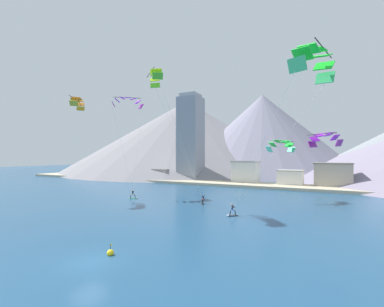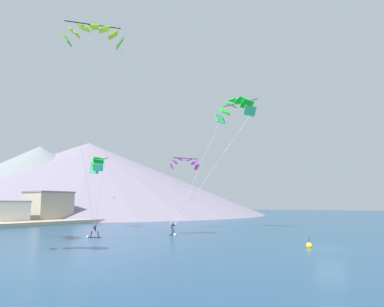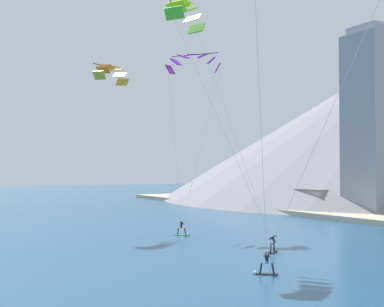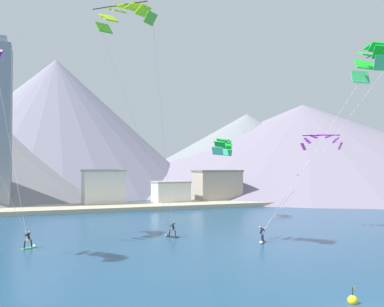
% 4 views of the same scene
% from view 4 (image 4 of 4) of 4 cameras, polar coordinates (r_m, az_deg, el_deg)
% --- Properties ---
extents(kitesurfer_near_lead, '(1.52, 1.51, 1.66)m').
position_cam_4_polar(kitesurfer_near_lead, '(42.14, -20.78, -11.10)').
color(kitesurfer_near_lead, '#33B266').
rests_on(kitesurfer_near_lead, ground).
extents(kitesurfer_near_trail, '(1.40, 1.61, 1.66)m').
position_cam_4_polar(kitesurfer_near_trail, '(42.54, 9.28, -11.06)').
color(kitesurfer_near_trail, black).
rests_on(kitesurfer_near_trail, ground).
extents(kitesurfer_mid_center, '(1.28, 1.68, 1.61)m').
position_cam_4_polar(kitesurfer_mid_center, '(45.45, -2.82, -10.49)').
color(kitesurfer_mid_center, black).
rests_on(kitesurfer_mid_center, ground).
extents(parafoil_kite_near_trail, '(11.96, 7.55, 17.80)m').
position_cam_4_polar(parafoil_kite_near_trail, '(46.02, 23.04, 11.50)').
color(parafoil_kite_near_trail, '#41C472').
extents(parafoil_kite_mid_center, '(8.65, 7.78, 20.62)m').
position_cam_4_polar(parafoil_kite_mid_center, '(40.50, -8.85, 17.70)').
color(parafoil_kite_mid_center, '#51BA27').
extents(parafoil_kite_distant_high_outer, '(4.89, 5.84, 2.40)m').
position_cam_4_polar(parafoil_kite_distant_high_outer, '(59.05, 4.24, 1.14)').
color(parafoil_kite_distant_high_outer, '#4DCB9A').
extents(parafoil_kite_distant_low_drift, '(4.37, 3.91, 1.96)m').
position_cam_4_polar(parafoil_kite_distant_low_drift, '(52.59, 16.87, 1.74)').
color(parafoil_kite_distant_low_drift, '#9F2994').
extents(race_marker_buoy, '(0.56, 0.56, 1.02)m').
position_cam_4_polar(race_marker_buoy, '(26.25, 20.63, -17.86)').
color(race_marker_buoy, yellow).
rests_on(race_marker_buoy, ground).
extents(shoreline_strip, '(180.00, 10.00, 0.70)m').
position_cam_4_polar(shoreline_strip, '(74.04, -7.66, -6.99)').
color(shoreline_strip, '#BCAD8E').
rests_on(shoreline_strip, ground).
extents(shore_building_harbour_front, '(8.63, 6.30, 6.40)m').
position_cam_4_polar(shore_building_harbour_front, '(83.28, 3.33, -4.40)').
color(shore_building_harbour_front, '#A89E8E').
rests_on(shore_building_harbour_front, ground).
extents(shore_building_promenade_mid, '(6.41, 5.15, 4.40)m').
position_cam_4_polar(shore_building_promenade_mid, '(78.87, -2.86, -5.30)').
color(shore_building_promenade_mid, silver).
rests_on(shore_building_promenade_mid, ground).
extents(shore_building_quay_east, '(7.22, 6.04, 6.57)m').
position_cam_4_polar(shore_building_quay_east, '(77.10, -11.76, -4.55)').
color(shore_building_quay_east, silver).
rests_on(shore_building_quay_east, ground).
extents(shore_building_old_town, '(5.36, 4.89, 5.38)m').
position_cam_4_polar(shore_building_old_town, '(92.54, 14.40, -4.37)').
color(shore_building_old_town, '#B7AD9E').
rests_on(shore_building_old_town, ground).
extents(mountain_peak_west_ridge, '(81.47, 81.47, 36.80)m').
position_cam_4_polar(mountain_peak_west_ridge, '(125.57, -17.75, 3.64)').
color(mountain_peak_west_ridge, gray).
rests_on(mountain_peak_west_ridge, ground).
extents(mountain_peak_east_shoulder, '(83.45, 83.45, 23.17)m').
position_cam_4_polar(mountain_peak_east_shoulder, '(134.78, 7.33, 0.34)').
color(mountain_peak_east_shoulder, gray).
rests_on(mountain_peak_east_shoulder, ground).
extents(mountain_peak_far_spur, '(128.71, 128.71, 26.42)m').
position_cam_4_polar(mountain_peak_far_spur, '(140.48, 14.63, 0.97)').
color(mountain_peak_far_spur, gray).
rests_on(mountain_peak_far_spur, ground).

